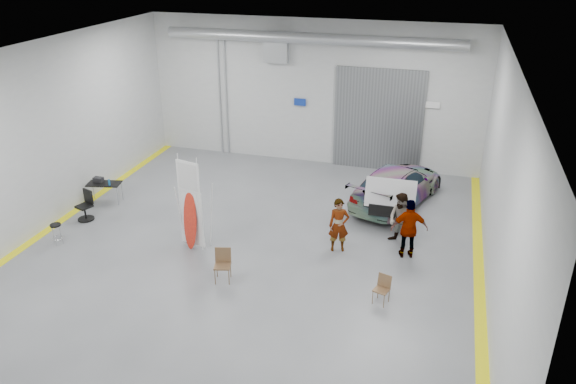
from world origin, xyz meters
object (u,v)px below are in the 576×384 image
(person_b, at_px, (401,220))
(surfboard_display, at_px, (192,212))
(folding_chair_far, at_px, (381,295))
(work_table, at_px, (103,183))
(person_c, at_px, (409,229))
(folding_chair_near, at_px, (223,271))
(office_chair, at_px, (86,207))
(sedan_car, at_px, (397,185))
(person_a, at_px, (339,225))
(shop_stool, at_px, (57,234))

(person_b, bearing_deg, surfboard_display, -126.80)
(folding_chair_far, xyz_separation_m, work_table, (-10.58, 3.47, 0.50))
(person_c, height_order, work_table, person_c)
(folding_chair_near, bearing_deg, person_c, 15.22)
(folding_chair_near, bearing_deg, folding_chair_far, -12.35)
(person_b, relative_size, office_chair, 1.67)
(person_c, xyz_separation_m, work_table, (-11.02, 0.85, -0.20))
(sedan_car, height_order, work_table, sedan_car)
(folding_chair_far, bearing_deg, sedan_car, 110.24)
(person_c, distance_m, folding_chair_far, 2.74)
(person_c, height_order, surfboard_display, surfboard_display)
(surfboard_display, height_order, folding_chair_far, surfboard_display)
(person_a, bearing_deg, folding_chair_far, -72.87)
(office_chair, bearing_deg, folding_chair_near, -1.36)
(person_a, xyz_separation_m, work_table, (-8.93, 1.06, -0.12))
(sedan_car, height_order, folding_chair_far, sedan_car)
(folding_chair_near, relative_size, work_table, 0.74)
(sedan_car, distance_m, person_c, 3.86)
(person_a, xyz_separation_m, folding_chair_near, (-2.77, -2.59, -0.57))
(folding_chair_near, bearing_deg, work_table, 134.74)
(person_b, xyz_separation_m, surfboard_display, (-6.11, -2.02, 0.37))
(surfboard_display, relative_size, folding_chair_near, 3.23)
(folding_chair_near, xyz_separation_m, shop_stool, (-5.82, 0.49, 0.05))
(person_b, relative_size, surfboard_display, 0.57)
(surfboard_display, relative_size, shop_stool, 4.44)
(folding_chair_near, bearing_deg, sedan_car, 43.31)
(folding_chair_near, relative_size, office_chair, 0.91)
(person_c, distance_m, folding_chair_near, 5.64)
(surfboard_display, bearing_deg, person_b, 32.63)
(surfboard_display, distance_m, work_table, 5.12)
(sedan_car, bearing_deg, folding_chair_far, 111.59)
(sedan_car, distance_m, folding_chair_far, 6.41)
(person_a, height_order, person_b, person_b)
(sedan_car, height_order, shop_stool, sedan_car)
(sedan_car, distance_m, surfboard_display, 7.65)
(person_b, xyz_separation_m, person_c, (0.31, -0.68, 0.07))
(sedan_car, bearing_deg, person_c, 120.12)
(shop_stool, bearing_deg, sedan_car, 31.46)
(person_a, height_order, person_c, person_c)
(shop_stool, bearing_deg, person_b, 16.05)
(person_c, bearing_deg, office_chair, -11.32)
(office_chair, bearing_deg, person_c, 22.16)
(surfboard_display, relative_size, office_chair, 2.95)
(person_c, relative_size, work_table, 1.47)
(person_b, relative_size, folding_chair_near, 1.83)
(person_b, relative_size, work_table, 1.35)
(sedan_car, bearing_deg, office_chair, 42.09)
(folding_chair_far, relative_size, work_table, 0.61)
(surfboard_display, bearing_deg, work_table, 168.93)
(surfboard_display, bearing_deg, person_a, 28.99)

